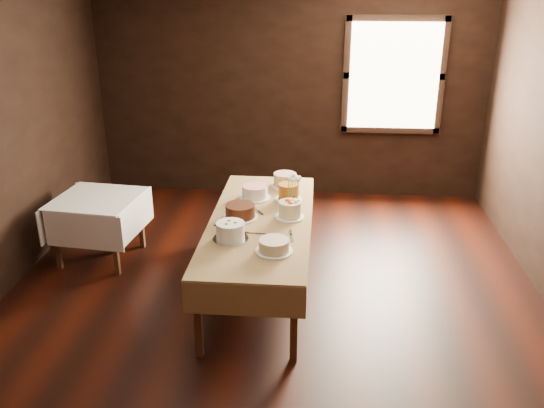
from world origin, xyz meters
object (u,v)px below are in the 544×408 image
at_px(cake_cream, 274,246).
at_px(cake_server_c, 255,208).
at_px(side_table, 97,205).
at_px(cake_speckled, 285,180).
at_px(cake_swirl, 230,232).
at_px(cake_server_a, 257,234).
at_px(cake_chocolate, 240,212).
at_px(cake_caramel, 288,192).
at_px(cake_lattice, 255,193).
at_px(cake_server_b, 292,238).
at_px(cake_server_e, 227,230).
at_px(display_table, 260,224).
at_px(cake_server_d, 294,209).
at_px(cake_flowers, 290,210).
at_px(flower_vase, 293,203).

relative_size(cake_cream, cake_server_c, 1.26).
bearing_deg(side_table, cake_server_c, -9.01).
xyz_separation_m(cake_speckled, cake_cream, (0.01, -1.53, -0.02)).
relative_size(cake_swirl, cake_server_a, 1.31).
bearing_deg(cake_chocolate, cake_cream, -61.29).
height_order(cake_caramel, cake_swirl, cake_caramel).
distance_m(cake_lattice, cake_chocolate, 0.51).
bearing_deg(cake_cream, cake_swirl, 152.45).
xyz_separation_m(cake_server_b, cake_server_e, (-0.57, 0.12, 0.00)).
bearing_deg(cake_cream, cake_caramel, 87.40).
distance_m(side_table, cake_caramel, 1.97).
xyz_separation_m(display_table, cake_caramel, (0.23, 0.50, 0.13)).
bearing_deg(cake_server_b, side_table, -120.60).
bearing_deg(cake_lattice, cake_server_b, -65.47).
relative_size(cake_server_a, cake_server_d, 1.00).
xyz_separation_m(cake_caramel, cake_server_b, (0.08, -0.89, -0.07)).
distance_m(side_table, cake_flowers, 2.05).
height_order(cake_chocolate, cake_cream, cake_chocolate).
bearing_deg(cake_cream, cake_server_d, 82.34).
distance_m(cake_caramel, cake_server_b, 0.89).
bearing_deg(flower_vase, cake_server_c, -178.43).
height_order(cake_speckled, cake_server_c, cake_speckled).
bearing_deg(cake_server_a, cake_flowers, 60.24).
bearing_deg(display_table, cake_lattice, 101.62).
bearing_deg(cake_speckled, cake_chocolate, -112.37).
bearing_deg(cake_server_c, cake_server_a, 157.35).
relative_size(cake_chocolate, cake_swirl, 1.20).
bearing_deg(cake_server_b, cake_cream, -34.21).
bearing_deg(side_table, cake_server_d, -6.63).
distance_m(cake_server_e, flower_vase, 0.76).
bearing_deg(cake_server_c, cake_server_d, -116.69).
bearing_deg(cake_server_b, cake_server_a, -110.13).
relative_size(side_table, cake_server_c, 3.73).
height_order(display_table, cake_server_c, cake_server_c).
xyz_separation_m(cake_lattice, cake_server_b, (0.42, -0.91, -0.05)).
height_order(cake_caramel, cake_server_a, cake_caramel).
height_order(cake_swirl, cake_server_e, cake_swirl).
height_order(cake_server_d, flower_vase, flower_vase).
distance_m(cake_flowers, flower_vase, 0.19).
relative_size(cake_swirl, cake_server_e, 1.31).
relative_size(cake_server_c, cake_server_e, 1.00).
xyz_separation_m(cake_lattice, cake_server_a, (0.11, -0.84, -0.05)).
xyz_separation_m(cake_caramel, flower_vase, (0.06, -0.25, -0.01)).
bearing_deg(cake_server_e, cake_swirl, -35.21).
xyz_separation_m(cake_cream, cake_server_a, (-0.17, 0.33, -0.05)).
xyz_separation_m(display_table, cake_cream, (0.18, -0.64, 0.10)).
height_order(cake_caramel, flower_vase, cake_caramel).
xyz_separation_m(cake_server_c, cake_server_d, (0.37, 0.03, 0.00)).
distance_m(cake_flowers, cake_cream, 0.71).
bearing_deg(cake_chocolate, flower_vase, 26.12).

